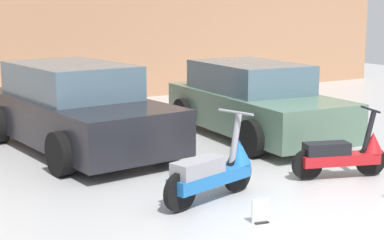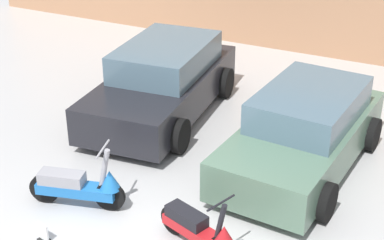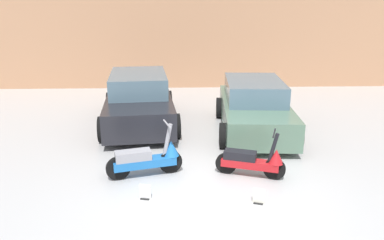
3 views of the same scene
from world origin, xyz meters
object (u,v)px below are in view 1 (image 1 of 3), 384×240
car_rear_left (76,109)px  scooter_front_left (214,170)px  scooter_front_right (344,154)px  car_rear_center (254,102)px  placard_near_left_scooter (260,212)px

car_rear_left → scooter_front_left: bearing=2.7°
scooter_front_right → car_rear_center: (0.53, 2.73, 0.29)m
scooter_front_right → car_rear_left: car_rear_left is taller
scooter_front_left → placard_near_left_scooter: 0.93m
scooter_front_left → car_rear_center: bearing=30.4°
scooter_front_right → placard_near_left_scooter: bearing=-140.3°
car_rear_left → car_rear_center: car_rear_left is taller
car_rear_left → car_rear_center: bearing=71.0°
scooter_front_right → placard_near_left_scooter: size_ratio=5.00×
car_rear_center → scooter_front_left: bearing=-40.3°
car_rear_center → car_rear_left: bearing=-99.4°
scooter_front_right → car_rear_center: car_rear_center is taller
scooter_front_right → car_rear_left: 4.27m
placard_near_left_scooter → scooter_front_right: bearing=21.3°
car_rear_left → placard_near_left_scooter: 4.29m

